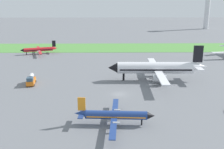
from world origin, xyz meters
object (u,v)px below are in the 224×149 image
(airplane_midfield_jet, at_px, (157,68))
(airplane_foreground_turboprop, at_px, (114,115))
(fuel_truck_midfield, at_px, (31,80))
(control_tower, at_px, (208,2))
(airplane_taxiing_turboprop, at_px, (39,49))

(airplane_midfield_jet, height_order, airplane_foreground_turboprop, airplane_midfield_jet)
(fuel_truck_midfield, distance_m, control_tower, 195.52)
(airplane_midfield_jet, bearing_deg, airplane_taxiing_turboprop, -40.46)
(airplane_midfield_jet, distance_m, airplane_foreground_turboprop, 37.69)
(airplane_midfield_jet, xyz_separation_m, fuel_truck_midfield, (-42.81, -4.02, -2.87))
(airplane_midfield_jet, relative_size, control_tower, 0.88)
(airplane_midfield_jet, xyz_separation_m, control_tower, (70.10, 154.14, 18.69))
(airplane_midfield_jet, height_order, airplane_taxiing_turboprop, airplane_midfield_jet)
(airplane_midfield_jet, distance_m, control_tower, 170.36)
(airplane_taxiing_turboprop, bearing_deg, airplane_foreground_turboprop, 97.20)
(control_tower, bearing_deg, airplane_foreground_turboprop, -114.47)
(airplane_foreground_turboprop, xyz_separation_m, fuel_truck_midfield, (-27.20, 30.22, -0.79))
(airplane_foreground_turboprop, bearing_deg, control_tower, 69.11)
(airplane_midfield_jet, xyz_separation_m, airplane_taxiing_turboprop, (-51.95, 46.04, -2.07))
(fuel_truck_midfield, bearing_deg, airplane_midfield_jet, 87.91)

